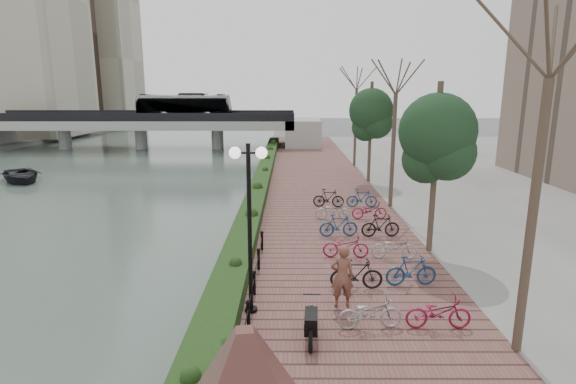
{
  "coord_description": "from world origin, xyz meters",
  "views": [
    {
      "loc": [
        2.48,
        -7.83,
        6.61
      ],
      "look_at": [
        2.41,
        12.82,
        2.0
      ],
      "focal_mm": 28.0,
      "sensor_mm": 36.0,
      "label": 1
    }
  ],
  "objects_px": {
    "lamppost": "(249,193)",
    "boat": "(20,175)",
    "motorcycle": "(311,321)",
    "pedestrian": "(342,276)"
  },
  "relations": [
    {
      "from": "lamppost",
      "to": "boat",
      "type": "xyz_separation_m",
      "value": [
        -19.15,
        21.3,
        -3.43
      ]
    },
    {
      "from": "motorcycle",
      "to": "boat",
      "type": "relative_size",
      "value": 0.3
    },
    {
      "from": "motorcycle",
      "to": "boat",
      "type": "distance_m",
      "value": 30.81
    },
    {
      "from": "lamppost",
      "to": "motorcycle",
      "type": "relative_size",
      "value": 3.21
    },
    {
      "from": "motorcycle",
      "to": "lamppost",
      "type": "bearing_deg",
      "value": 142.67
    },
    {
      "from": "pedestrian",
      "to": "boat",
      "type": "xyz_separation_m",
      "value": [
        -21.76,
        20.99,
        -0.9
      ]
    },
    {
      "from": "lamppost",
      "to": "boat",
      "type": "height_order",
      "value": "lamppost"
    },
    {
      "from": "lamppost",
      "to": "boat",
      "type": "bearing_deg",
      "value": 131.96
    },
    {
      "from": "lamppost",
      "to": "pedestrian",
      "type": "distance_m",
      "value": 3.64
    },
    {
      "from": "lamppost",
      "to": "boat",
      "type": "distance_m",
      "value": 28.85
    }
  ]
}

